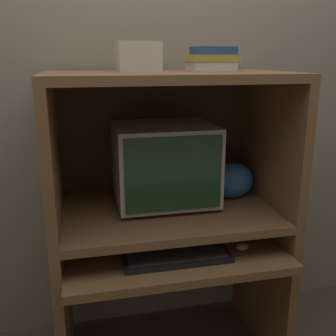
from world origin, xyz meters
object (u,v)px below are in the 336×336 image
at_px(keyboard, 176,256).
at_px(mouse, 242,247).
at_px(book_stack, 212,59).
at_px(snack_bag, 232,180).
at_px(storage_box, 138,57).
at_px(crt_monitor, 164,163).

height_order(keyboard, mouse, same).
bearing_deg(keyboard, book_stack, 50.09).
height_order(keyboard, snack_bag, snack_bag).
relative_size(book_stack, storage_box, 1.21).
distance_m(snack_bag, storage_box, 0.74).
bearing_deg(crt_monitor, book_stack, -9.17).
bearing_deg(snack_bag, mouse, -101.40).
bearing_deg(storage_box, crt_monitor, 23.61).
relative_size(crt_monitor, book_stack, 2.16).
distance_m(mouse, storage_box, 0.92).
relative_size(crt_monitor, mouse, 7.56).
relative_size(snack_bag, storage_box, 1.23).
xyz_separation_m(crt_monitor, book_stack, (0.21, -0.03, 0.46)).
height_order(crt_monitor, book_stack, book_stack).
height_order(snack_bag, book_stack, book_stack).
height_order(book_stack, storage_box, storage_box).
height_order(crt_monitor, mouse, crt_monitor).
bearing_deg(mouse, book_stack, 107.58).
relative_size(crt_monitor, snack_bag, 2.13).
height_order(snack_bag, storage_box, storage_box).
relative_size(crt_monitor, keyboard, 1.01).
relative_size(crt_monitor, storage_box, 2.61).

